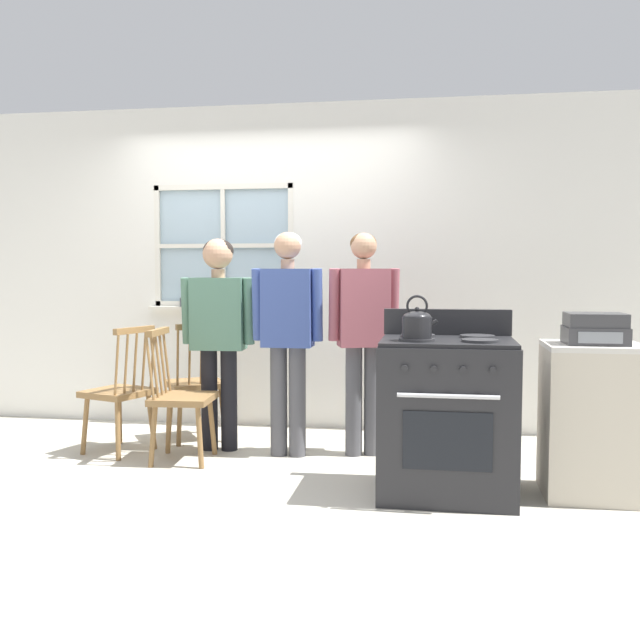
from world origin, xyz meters
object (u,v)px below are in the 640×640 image
(person_adult_right, at_px, (363,324))
(potted_plant, at_px, (188,300))
(stove, at_px, (447,415))
(person_teen_center, at_px, (288,323))
(chair_center_cluster, at_px, (197,385))
(stereo, at_px, (595,329))
(kettle, at_px, (417,323))
(chair_near_wall, at_px, (180,399))
(person_elderly_left, at_px, (218,321))
(chair_by_window, at_px, (120,393))
(side_counter, at_px, (592,420))

(person_adult_right, relative_size, potted_plant, 7.97)
(stove, bearing_deg, person_teen_center, 147.33)
(chair_center_cluster, xyz_separation_m, stereo, (2.75, -0.97, 0.55))
(kettle, distance_m, potted_plant, 2.62)
(chair_center_cluster, height_order, stereo, stereo)
(potted_plant, distance_m, stereo, 3.35)
(chair_near_wall, xyz_separation_m, stove, (1.82, -0.45, 0.04))
(person_elderly_left, xyz_separation_m, person_teen_center, (0.53, -0.08, -0.01))
(person_elderly_left, relative_size, stove, 1.43)
(stove, bearing_deg, chair_center_cluster, 150.94)
(chair_near_wall, relative_size, chair_center_cluster, 1.00)
(chair_near_wall, bearing_deg, stereo, -101.62)
(chair_by_window, xyz_separation_m, person_teen_center, (1.22, 0.11, 0.52))
(chair_center_cluster, distance_m, person_adult_right, 1.44)
(person_elderly_left, height_order, side_counter, person_elderly_left)
(person_elderly_left, xyz_separation_m, stove, (1.64, -0.79, -0.48))
(chair_by_window, height_order, stove, stove)
(chair_near_wall, relative_size, potted_plant, 4.63)
(person_elderly_left, bearing_deg, potted_plant, 120.22)
(chair_near_wall, xyz_separation_m, person_elderly_left, (0.18, 0.33, 0.52))
(person_adult_right, bearing_deg, chair_near_wall, 179.32)
(stereo, bearing_deg, person_elderly_left, 164.28)
(person_adult_right, bearing_deg, kettle, -83.85)
(stove, relative_size, potted_plant, 5.43)
(person_elderly_left, bearing_deg, chair_center_cluster, 131.48)
(chair_center_cluster, xyz_separation_m, kettle, (1.73, -1.19, 0.59))
(stereo, bearing_deg, side_counter, 90.00)
(person_elderly_left, distance_m, potted_plant, 0.96)
(chair_by_window, bearing_deg, chair_center_cluster, 156.86)
(potted_plant, distance_m, side_counter, 3.40)
(person_adult_right, distance_m, side_counter, 1.66)
(chair_by_window, height_order, person_teen_center, person_teen_center)
(person_teen_center, xyz_separation_m, kettle, (0.93, -0.84, 0.07))
(stove, relative_size, kettle, 4.39)
(chair_center_cluster, xyz_separation_m, potted_plant, (-0.25, 0.52, 0.64))
(chair_center_cluster, height_order, person_elderly_left, person_elderly_left)
(side_counter, distance_m, stereo, 0.54)
(chair_near_wall, distance_m, stereo, 2.74)
(person_elderly_left, height_order, potted_plant, person_elderly_left)
(chair_center_cluster, bearing_deg, person_teen_center, 123.03)
(chair_center_cluster, height_order, side_counter, chair_center_cluster)
(chair_center_cluster, relative_size, kettle, 3.74)
(chair_near_wall, height_order, stereo, stereo)
(kettle, bearing_deg, person_adult_right, 113.06)
(person_elderly_left, height_order, stereo, person_elderly_left)
(side_counter, bearing_deg, chair_center_cluster, 160.96)
(chair_by_window, relative_size, chair_center_cluster, 1.00)
(side_counter, bearing_deg, person_teen_center, 162.92)
(person_teen_center, relative_size, person_adult_right, 1.00)
(stereo, bearing_deg, person_teen_center, 162.36)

